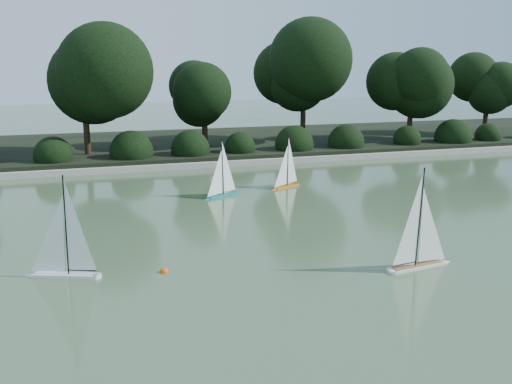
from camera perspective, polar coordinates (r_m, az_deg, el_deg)
ground at (r=9.43m, az=4.25°, el=-7.09°), size 80.00×80.00×0.00m
pond_coping at (r=17.81m, az=-6.55°, el=2.66°), size 40.00×0.35×0.18m
far_bank at (r=21.70m, az=-8.61°, el=4.58°), size 40.00×8.00×0.30m
tree_line at (r=20.19m, az=-4.61°, el=11.18°), size 26.31×3.93×4.39m
shrub_hedge at (r=18.63m, az=-7.11°, el=4.21°), size 29.10×1.10×1.10m
sailboat_white_a at (r=9.25m, az=-19.14°, el=-6.47°), size 1.20×0.61×1.68m
sailboat_white_b at (r=9.52m, az=16.37°, el=-5.68°), size 1.29×0.38×1.75m
sailboat_orange at (r=14.93m, az=2.87°, el=1.31°), size 1.01×0.63×1.47m
sailboat_teal at (r=13.90m, az=-3.63°, el=0.46°), size 1.04×0.64×1.50m
race_buoy at (r=9.14m, az=-9.17°, el=-7.90°), size 0.14×0.14×0.14m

